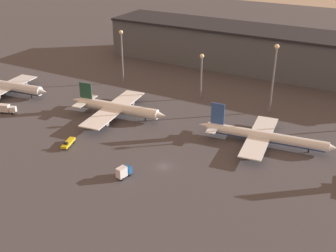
% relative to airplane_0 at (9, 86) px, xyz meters
% --- Properties ---
extents(ground, '(600.00, 600.00, 0.00)m').
position_rel_airplane_0_xyz_m(ground, '(89.07, -20.37, -3.56)').
color(ground, '#423F44').
extents(terminal_building, '(167.76, 29.08, 20.79)m').
position_rel_airplane_0_xyz_m(terminal_building, '(89.07, 85.09, 6.88)').
color(terminal_building, '#4C515B').
rests_on(terminal_building, ground).
extents(airplane_0, '(40.66, 31.71, 13.60)m').
position_rel_airplane_0_xyz_m(airplane_0, '(0.00, 0.00, 0.00)').
color(airplane_0, silver).
rests_on(airplane_0, ground).
extents(airplane_1, '(41.04, 38.40, 11.88)m').
position_rel_airplane_0_xyz_m(airplane_1, '(54.85, 3.62, -0.16)').
color(airplane_1, white).
rests_on(airplane_1, ground).
extents(airplane_2, '(47.47, 33.20, 12.50)m').
position_rel_airplane_0_xyz_m(airplane_2, '(111.79, 8.71, -0.56)').
color(airplane_2, white).
rests_on(airplane_2, ground).
extents(service_vehicle_1, '(4.03, 7.56, 2.41)m').
position_rel_airplane_0_xyz_m(service_vehicle_1, '(54.40, -24.31, -2.43)').
color(service_vehicle_1, gold).
rests_on(service_vehicle_1, ground).
extents(service_vehicle_2, '(7.16, 4.33, 3.61)m').
position_rel_airplane_0_xyz_m(service_vehicle_2, '(15.02, -15.03, -1.57)').
color(service_vehicle_2, white).
rests_on(service_vehicle_2, ground).
extents(service_vehicle_3, '(2.93, 5.22, 3.75)m').
position_rel_airplane_0_xyz_m(service_vehicle_3, '(81.78, -31.40, -1.53)').
color(service_vehicle_3, '#195199').
rests_on(service_vehicle_3, ground).
extents(lamp_post_0, '(1.80, 1.80, 24.79)m').
position_rel_airplane_0_xyz_m(lamp_post_0, '(35.67, 36.12, 12.22)').
color(lamp_post_0, slate).
rests_on(lamp_post_0, ground).
extents(lamp_post_1, '(1.80, 1.80, 19.57)m').
position_rel_airplane_0_xyz_m(lamp_post_1, '(75.57, 36.12, 9.30)').
color(lamp_post_1, slate).
rests_on(lamp_post_1, ground).
extents(lamp_post_2, '(1.80, 1.80, 27.58)m').
position_rel_airplane_0_xyz_m(lamp_post_2, '(105.83, 36.12, 13.75)').
color(lamp_post_2, slate).
rests_on(lamp_post_2, ground).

